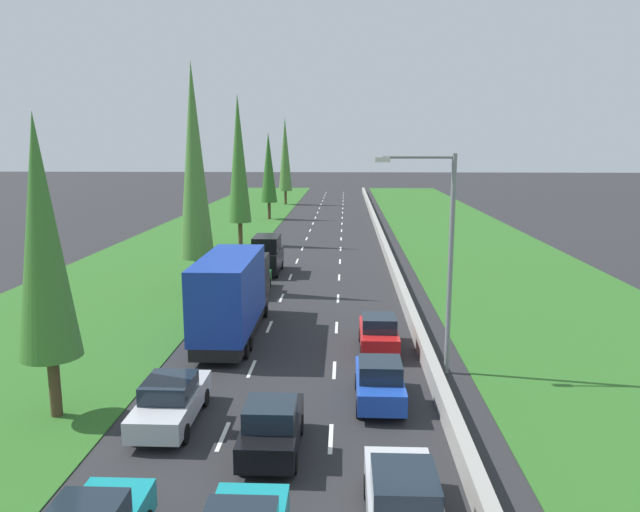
{
  "coord_description": "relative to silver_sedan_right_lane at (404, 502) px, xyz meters",
  "views": [
    {
      "loc": [
        2.17,
        -2.97,
        9.3
      ],
      "look_at": [
        0.32,
        40.32,
        1.31
      ],
      "focal_mm": 33.77,
      "sensor_mm": 36.0,
      "label": 1
    }
  ],
  "objects": [
    {
      "name": "grass_verge_left",
      "position": [
        -16.28,
        49.69,
        -0.79
      ],
      "size": [
        14.0,
        140.0,
        0.04
      ],
      "primitive_type": "cube",
      "color": "#2D6623",
      "rests_on": "ground"
    },
    {
      "name": "lane_markings",
      "position": [
        -3.63,
        49.69,
        -0.81
      ],
      "size": [
        3.64,
        116.0,
        0.01
      ],
      "color": "white",
      "rests_on": "ground"
    },
    {
      "name": "blue_box_truck_left_lane",
      "position": [
        -6.92,
        14.98,
        1.37
      ],
      "size": [
        2.46,
        9.4,
        4.18
      ],
      "color": "black",
      "rests_on": "ground"
    },
    {
      "name": "poplar_tree_fifth",
      "position": [
        -11.01,
        82.11,
        7.08
      ],
      "size": [
        2.14,
        2.14,
        13.68
      ],
      "color": "#4C3823",
      "rests_on": "ground"
    },
    {
      "name": "ground_plane",
      "position": [
        -3.63,
        49.69,
        -0.81
      ],
      "size": [
        300.0,
        300.0,
        0.0
      ],
      "primitive_type": "plane",
      "color": "#28282B",
      "rests_on": "ground"
    },
    {
      "name": "poplar_tree_fourth",
      "position": [
        -11.18,
        62.75,
        5.7
      ],
      "size": [
        2.07,
        2.07,
        10.94
      ],
      "color": "#4C3823",
      "rests_on": "ground"
    },
    {
      "name": "silver_sedan_right_lane",
      "position": [
        0.0,
        0.0,
        0.0
      ],
      "size": [
        1.82,
        4.5,
        1.64
      ],
      "color": "silver",
      "rests_on": "ground"
    },
    {
      "name": "poplar_tree_nearest",
      "position": [
        -11.45,
        5.91,
        5.44
      ],
      "size": [
        2.06,
        2.06,
        10.41
      ],
      "color": "#4C3823",
      "rests_on": "ground"
    },
    {
      "name": "grass_verge_right",
      "position": [
        10.72,
        49.69,
        -0.79
      ],
      "size": [
        14.0,
        140.0,
        0.04
      ],
      "primitive_type": "cube",
      "color": "#2D6623",
      "rests_on": "ground"
    },
    {
      "name": "blue_hatchback_right_lane",
      "position": [
        -0.17,
        7.45,
        0.02
      ],
      "size": [
        1.74,
        3.9,
        1.72
      ],
      "color": "#1E47B7",
      "rests_on": "ground"
    },
    {
      "name": "poplar_tree_second",
      "position": [
        -10.91,
        24.22,
        7.45
      ],
      "size": [
        2.16,
        2.16,
        14.43
      ],
      "color": "#4C3823",
      "rests_on": "ground"
    },
    {
      "name": "black_hatchback_centre_lane",
      "position": [
        -3.66,
        3.73,
        0.02
      ],
      "size": [
        1.74,
        3.9,
        1.72
      ],
      "color": "black",
      "rests_on": "ground"
    },
    {
      "name": "median_barrier",
      "position": [
        2.07,
        49.69,
        -0.39
      ],
      "size": [
        0.44,
        120.0,
        0.85
      ],
      "primitive_type": "cube",
      "color": "#9E9B93",
      "rests_on": "ground"
    },
    {
      "name": "green_sedan_left_lane",
      "position": [
        -7.3,
        24.03,
        0.0
      ],
      "size": [
        1.82,
        4.5,
        1.64
      ],
      "color": "#237A33",
      "rests_on": "ground"
    },
    {
      "name": "poplar_tree_third",
      "position": [
        -11.36,
        42.53,
        7.24
      ],
      "size": [
        2.15,
        2.15,
        13.99
      ],
      "color": "#4C3823",
      "rests_on": "ground"
    },
    {
      "name": "street_light_mast",
      "position": [
        2.42,
        10.6,
        4.42
      ],
      "size": [
        3.2,
        0.28,
        9.0
      ],
      "color": "gray",
      "rests_on": "ground"
    },
    {
      "name": "red_hatchback_right_lane",
      "position": [
        0.1,
        13.19,
        0.02
      ],
      "size": [
        1.74,
        3.9,
        1.72
      ],
      "color": "red",
      "rests_on": "ground"
    },
    {
      "name": "silver_sedan_left_lane",
      "position": [
        -7.31,
        5.56,
        0.0
      ],
      "size": [
        1.82,
        4.5,
        1.64
      ],
      "color": "silver",
      "rests_on": "ground"
    },
    {
      "name": "black_van_left_lane",
      "position": [
        -7.18,
        29.93,
        0.59
      ],
      "size": [
        1.96,
        4.9,
        2.82
      ],
      "color": "black",
      "rests_on": "ground"
    }
  ]
}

